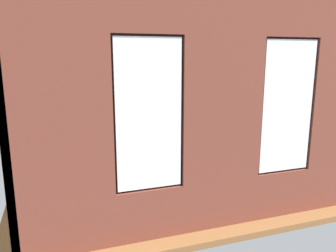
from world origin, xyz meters
TOP-DOWN VIEW (x-y plane):
  - ground_plane at (0.00, 0.00)m, footprint 6.24×5.46m
  - brick_wall_with_windows at (0.00, 2.35)m, footprint 5.64×0.30m
  - white_wall_right at (2.77, 0.20)m, footprint 0.10×4.46m
  - couch_by_window at (0.52, 1.70)m, footprint 1.97×0.87m
  - couch_left at (-2.12, 0.72)m, footprint 0.97×1.80m
  - coffee_table at (0.42, -0.10)m, footprint 1.27×0.79m
  - cup_ceramic at (0.42, -0.10)m, footprint 0.07×0.07m
  - candle_jar at (0.32, 0.01)m, footprint 0.08×0.08m
  - table_plant_small at (0.80, 0.01)m, footprint 0.15×0.15m
  - remote_gray at (0.07, -0.24)m, footprint 0.07×0.18m
  - media_console at (2.47, 0.60)m, footprint 1.00×0.42m
  - tv_flatscreen at (2.47, 0.59)m, footprint 1.18×0.20m
  - papasan_chair at (0.94, -1.40)m, footprint 1.05×1.05m
  - potted_plant_corner_far_left at (-2.27, 1.81)m, footprint 1.01×0.90m
  - potted_plant_mid_room_small at (-1.16, -0.71)m, footprint 0.33×0.33m
  - potted_plant_between_couches at (-0.91, 1.65)m, footprint 0.84×0.74m
  - potted_plant_near_tv at (1.92, 1.55)m, footprint 0.90×1.01m
  - potted_plant_by_left_couch at (-1.72, -0.61)m, footprint 0.26×0.26m
  - potted_plant_foreground_right at (2.17, -1.68)m, footprint 0.82×0.83m
  - potted_plant_corner_near_left at (-2.25, -1.73)m, footprint 0.93×0.89m

SIDE VIEW (x-z plane):
  - ground_plane at x=0.00m, z-range -0.10..0.00m
  - media_console at x=2.47m, z-range 0.00..0.48m
  - potted_plant_mid_room_small at x=-1.16m, z-range 0.07..0.57m
  - couch_by_window at x=0.52m, z-range -0.07..0.73m
  - couch_left at x=-2.12m, z-range -0.07..0.73m
  - potted_plant_by_left_couch at x=-1.72m, z-range 0.09..0.60m
  - coffee_table at x=0.42m, z-range 0.16..0.59m
  - papasan_chair at x=0.94m, z-range 0.10..0.77m
  - remote_gray at x=0.07m, z-range 0.43..0.45m
  - cup_ceramic at x=0.42m, z-range 0.43..0.51m
  - candle_jar at x=0.32m, z-range 0.43..0.53m
  - potted_plant_corner_far_left at x=-2.27m, z-range -0.05..1.14m
  - table_plant_small at x=0.80m, z-range 0.44..0.69m
  - potted_plant_between_couches at x=-0.91m, z-range 0.06..1.22m
  - potted_plant_corner_near_left at x=-2.25m, z-range 0.01..1.31m
  - potted_plant_foreground_right at x=2.17m, z-range 0.11..1.44m
  - potted_plant_near_tv at x=1.92m, z-range 0.07..1.57m
  - tv_flatscreen at x=2.47m, z-range 0.48..1.28m
  - brick_wall_with_windows at x=0.00m, z-range -0.01..3.58m
  - white_wall_right at x=2.77m, z-range 0.00..3.59m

